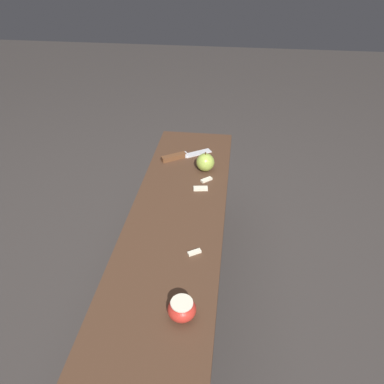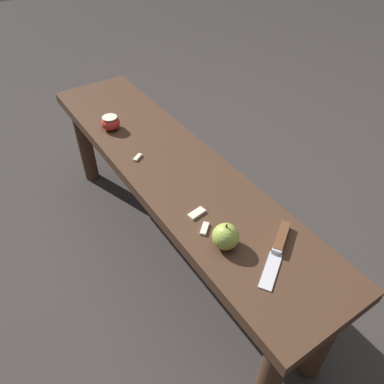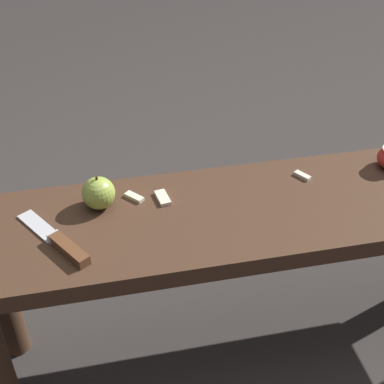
% 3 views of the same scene
% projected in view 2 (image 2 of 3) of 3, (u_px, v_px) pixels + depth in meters
% --- Properties ---
extents(ground_plane, '(8.00, 8.00, 0.00)m').
position_uv_depth(ground_plane, '(175.00, 250.00, 1.51)').
color(ground_plane, '#383330').
extents(wooden_bench, '(1.37, 0.31, 0.44)m').
position_uv_depth(wooden_bench, '(172.00, 183.00, 1.27)').
color(wooden_bench, '#472D1E').
rests_on(wooden_bench, ground_plane).
extents(knife, '(0.14, 0.20, 0.02)m').
position_uv_depth(knife, '(279.00, 245.00, 0.95)').
color(knife, silver).
rests_on(knife, wooden_bench).
extents(apple_whole, '(0.07, 0.07, 0.08)m').
position_uv_depth(apple_whole, '(226.00, 236.00, 0.93)').
color(apple_whole, '#9EB747').
rests_on(apple_whole, wooden_bench).
extents(apple_cut, '(0.07, 0.07, 0.05)m').
position_uv_depth(apple_cut, '(110.00, 123.00, 1.35)').
color(apple_cut, red).
rests_on(apple_cut, wooden_bench).
extents(apple_slice_near_knife, '(0.04, 0.04, 0.01)m').
position_uv_depth(apple_slice_near_knife, '(205.00, 229.00, 0.99)').
color(apple_slice_near_knife, silver).
rests_on(apple_slice_near_knife, wooden_bench).
extents(apple_slice_center, '(0.03, 0.04, 0.01)m').
position_uv_depth(apple_slice_center, '(138.00, 157.00, 1.23)').
color(apple_slice_center, silver).
rests_on(apple_slice_center, wooden_bench).
extents(apple_slice_near_bowl, '(0.03, 0.05, 0.01)m').
position_uv_depth(apple_slice_near_bowl, '(197.00, 213.00, 1.04)').
color(apple_slice_near_bowl, silver).
rests_on(apple_slice_near_bowl, wooden_bench).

